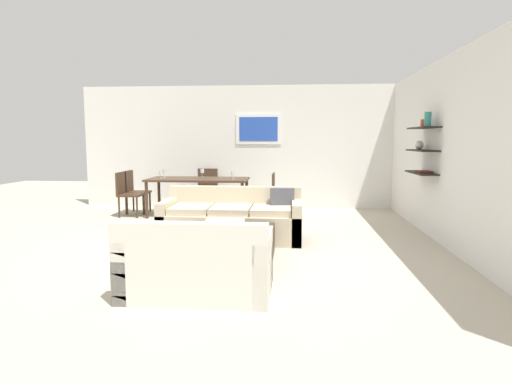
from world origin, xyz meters
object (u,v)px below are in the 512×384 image
object	(u,v)px
apple_on_coffee_table	(214,228)
wine_glass_left_near	(161,173)
loveseat_white	(198,265)
wine_glass_right_near	(233,174)
dining_table	(198,182)
dining_chair_left_far	(134,189)
dining_chair_right_near	(267,193)
coffee_table	(233,244)
wine_glass_left_far	(164,171)
sofa_beige	(233,220)
wine_glass_head	(202,171)
decorative_bowl	(235,227)
dining_chair_left_near	(127,191)
dining_chair_head	(207,186)

from	to	relation	value
apple_on_coffee_table	wine_glass_left_near	world-z (taller)	wine_glass_left_near
loveseat_white	wine_glass_right_near	world-z (taller)	wine_glass_right_near
dining_table	dining_chair_left_far	size ratio (longest dim) A/B	2.25
apple_on_coffee_table	dining_table	bearing A→B (deg)	105.85
dining_chair_right_near	coffee_table	bearing A→B (deg)	-95.20
wine_glass_left_far	sofa_beige	bearing A→B (deg)	-51.28
dining_chair_right_near	loveseat_white	bearing A→B (deg)	-95.93
loveseat_white	wine_glass_left_near	bearing A→B (deg)	111.66
dining_chair_left_far	coffee_table	bearing A→B (deg)	-52.45
wine_glass_left_far	wine_glass_head	bearing A→B (deg)	21.06
apple_on_coffee_table	wine_glass_head	distance (m)	3.73
sofa_beige	apple_on_coffee_table	bearing A→B (deg)	-93.02
decorative_bowl	dining_chair_left_far	distance (m)	4.19
wine_glass_head	coffee_table	bearing A→B (deg)	-71.95
loveseat_white	wine_glass_head	world-z (taller)	wine_glass_head
coffee_table	dining_table	bearing A→B (deg)	110.15
coffee_table	wine_glass_head	size ratio (longest dim) A/B	6.45
decorative_bowl	sofa_beige	bearing A→B (deg)	99.97
apple_on_coffee_table	dining_chair_right_near	size ratio (longest dim) A/B	0.10
decorative_bowl	apple_on_coffee_table	bearing A→B (deg)	-161.81
coffee_table	wine_glass_left_near	size ratio (longest dim) A/B	7.06
coffee_table	decorative_bowl	world-z (taller)	decorative_bowl
sofa_beige	dining_chair_left_near	world-z (taller)	dining_chair_left_near
loveseat_white	apple_on_coffee_table	world-z (taller)	loveseat_white
decorative_bowl	dining_table	world-z (taller)	dining_table
decorative_bowl	dining_chair_head	size ratio (longest dim) A/B	0.42
loveseat_white	apple_on_coffee_table	distance (m)	1.17
decorative_bowl	wine_glass_left_far	distance (m)	3.77
dining_chair_left_near	wine_glass_right_near	distance (m)	2.15
wine_glass_left_near	loveseat_white	bearing A→B (deg)	-68.34
dining_table	wine_glass_left_near	xyz separation A→B (m)	(-0.72, -0.11, 0.17)
apple_on_coffee_table	wine_glass_right_near	distance (m)	3.13
dining_chair_head	dining_chair_right_near	size ratio (longest dim) A/B	1.00
dining_table	dining_chair_left_far	xyz separation A→B (m)	(-1.40, 0.20, -0.18)
dining_chair_left_far	wine_glass_head	size ratio (longest dim) A/B	5.45
loveseat_white	wine_glass_right_near	bearing A→B (deg)	93.30
loveseat_white	sofa_beige	bearing A→B (deg)	89.85
sofa_beige	dining_chair_head	xyz separation A→B (m)	(-0.97, 2.86, 0.21)
dining_chair_right_near	decorative_bowl	bearing A→B (deg)	-94.51
wine_glass_head	dining_chair_left_near	bearing A→B (deg)	-157.09
dining_chair_left_near	wine_glass_left_far	distance (m)	0.83
sofa_beige	dining_chair_left_near	xyz separation A→B (m)	(-2.37, 1.80, 0.21)
apple_on_coffee_table	loveseat_white	bearing A→B (deg)	-87.18
decorative_bowl	dining_chair_left_near	size ratio (longest dim) A/B	0.42
wine_glass_left_far	dining_chair_head	bearing A→B (deg)	45.92
loveseat_white	wine_glass_left_near	size ratio (longest dim) A/B	9.69
coffee_table	loveseat_white	bearing A→B (deg)	-97.58
dining_chair_left_far	dining_chair_right_near	bearing A→B (deg)	-8.22
wine_glass_head	dining_table	bearing A→B (deg)	-90.00
wine_glass_head	dining_chair_right_near	bearing A→B (deg)	-22.91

